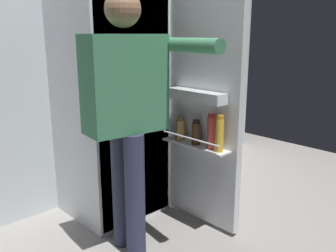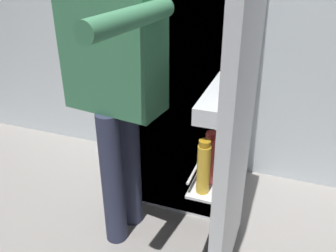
% 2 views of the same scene
% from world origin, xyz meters
% --- Properties ---
extents(ground_plane, '(5.29, 5.29, 0.00)m').
position_xyz_m(ground_plane, '(0.00, 0.00, 0.00)').
color(ground_plane, gray).
extents(kitchen_wall, '(4.40, 0.10, 2.60)m').
position_xyz_m(kitchen_wall, '(0.00, 0.91, 1.30)').
color(kitchen_wall, silver).
rests_on(kitchen_wall, ground_plane).
extents(refrigerator, '(0.70, 1.22, 1.68)m').
position_xyz_m(refrigerator, '(0.03, 0.50, 0.84)').
color(refrigerator, silver).
rests_on(refrigerator, ground_plane).
extents(person, '(0.55, 0.80, 1.57)m').
position_xyz_m(person, '(-0.25, 0.01, 0.94)').
color(person, '#2D334C').
rests_on(person, ground_plane).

